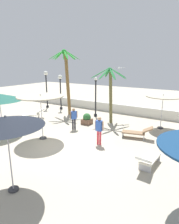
{
  "coord_description": "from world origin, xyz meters",
  "views": [
    {
      "loc": [
        6.6,
        -7.42,
        4.6
      ],
      "look_at": [
        0.0,
        3.11,
        1.4
      ],
      "focal_mm": 30.63,
      "sensor_mm": 36.0,
      "label": 1
    }
  ],
  "objects_px": {
    "patio_umbrella_0": "(163,98)",
    "lounge_chair_1": "(137,132)",
    "palm_tree_0": "(67,74)",
    "patio_umbrella_4": "(6,122)",
    "lamp_post_2": "(46,83)",
    "planter": "(87,119)",
    "lamp_post_1": "(60,86)",
    "lounge_chair_0": "(33,114)",
    "lamp_post_3": "(96,96)",
    "guest_1": "(74,117)",
    "guest_0": "(99,128)",
    "palm_tree_1": "(110,86)",
    "seagull_0": "(119,68)",
    "patio_umbrella_3": "(40,98)",
    "lounge_chair_2": "(148,159)"
  },
  "relations": [
    {
      "from": "patio_umbrella_0",
      "to": "lounge_chair_1",
      "type": "xyz_separation_m",
      "value": [
        -0.83,
        -2.73,
        -1.83
      ]
    },
    {
      "from": "patio_umbrella_0",
      "to": "palm_tree_0",
      "type": "relative_size",
      "value": 0.43
    },
    {
      "from": "patio_umbrella_0",
      "to": "patio_umbrella_4",
      "type": "bearing_deg",
      "value": -106.8
    },
    {
      "from": "lamp_post_2",
      "to": "planter",
      "type": "distance_m",
      "value": 7.41
    },
    {
      "from": "lounge_chair_1",
      "to": "lamp_post_1",
      "type": "bearing_deg",
      "value": 159.26
    },
    {
      "from": "lounge_chair_0",
      "to": "planter",
      "type": "relative_size",
      "value": 2.16
    },
    {
      "from": "lamp_post_3",
      "to": "guest_1",
      "type": "distance_m",
      "value": 3.9
    },
    {
      "from": "palm_tree_0",
      "to": "lamp_post_3",
      "type": "bearing_deg",
      "value": 12.87
    },
    {
      "from": "palm_tree_0",
      "to": "guest_1",
      "type": "height_order",
      "value": "palm_tree_0"
    },
    {
      "from": "palm_tree_0",
      "to": "lamp_post_2",
      "type": "xyz_separation_m",
      "value": [
        -3.41,
        0.88,
        -1.05
      ]
    },
    {
      "from": "guest_0",
      "to": "lounge_chair_0",
      "type": "bearing_deg",
      "value": 166.75
    },
    {
      "from": "lamp_post_2",
      "to": "lamp_post_3",
      "type": "bearing_deg",
      "value": -2.56
    },
    {
      "from": "palm_tree_1",
      "to": "lamp_post_1",
      "type": "xyz_separation_m",
      "value": [
        -6.15,
        1.41,
        -0.54
      ]
    },
    {
      "from": "lounge_chair_1",
      "to": "seagull_0",
      "type": "height_order",
      "value": "seagull_0"
    },
    {
      "from": "patio_umbrella_0",
      "to": "patio_umbrella_3",
      "type": "bearing_deg",
      "value": -134.42
    },
    {
      "from": "palm_tree_1",
      "to": "guest_0",
      "type": "height_order",
      "value": "palm_tree_1"
    },
    {
      "from": "lamp_post_2",
      "to": "lounge_chair_2",
      "type": "distance_m",
      "value": 14.12
    },
    {
      "from": "palm_tree_1",
      "to": "lounge_chair_1",
      "type": "height_order",
      "value": "palm_tree_1"
    },
    {
      "from": "lounge_chair_0",
      "to": "guest_1",
      "type": "height_order",
      "value": "guest_1"
    },
    {
      "from": "palm_tree_1",
      "to": "guest_1",
      "type": "xyz_separation_m",
      "value": [
        -1.38,
        -2.81,
        -1.98
      ]
    },
    {
      "from": "lamp_post_3",
      "to": "guest_0",
      "type": "relative_size",
      "value": 2.04
    },
    {
      "from": "patio_umbrella_0",
      "to": "guest_0",
      "type": "relative_size",
      "value": 1.48
    },
    {
      "from": "lamp_post_3",
      "to": "lounge_chair_1",
      "type": "bearing_deg",
      "value": -32.14
    },
    {
      "from": "palm_tree_0",
      "to": "seagull_0",
      "type": "relative_size",
      "value": 6.59
    },
    {
      "from": "lounge_chair_2",
      "to": "guest_0",
      "type": "distance_m",
      "value": 3.33
    },
    {
      "from": "lamp_post_1",
      "to": "guest_0",
      "type": "xyz_separation_m",
      "value": [
        7.55,
        -5.55,
        -1.34
      ]
    },
    {
      "from": "patio_umbrella_0",
      "to": "planter",
      "type": "height_order",
      "value": "patio_umbrella_0"
    },
    {
      "from": "lounge_chair_2",
      "to": "seagull_0",
      "type": "height_order",
      "value": "seagull_0"
    },
    {
      "from": "guest_0",
      "to": "planter",
      "type": "xyz_separation_m",
      "value": [
        -2.68,
        2.86,
        -0.64
      ]
    },
    {
      "from": "lounge_chair_2",
      "to": "planter",
      "type": "bearing_deg",
      "value": 146.26
    },
    {
      "from": "palm_tree_1",
      "to": "seagull_0",
      "type": "xyz_separation_m",
      "value": [
        0.07,
        1.43,
        1.3
      ]
    },
    {
      "from": "patio_umbrella_0",
      "to": "lounge_chair_1",
      "type": "relative_size",
      "value": 1.28
    },
    {
      "from": "lounge_chair_0",
      "to": "planter",
      "type": "bearing_deg",
      "value": 13.37
    },
    {
      "from": "lounge_chair_2",
      "to": "guest_1",
      "type": "bearing_deg",
      "value": 158.39
    },
    {
      "from": "lounge_chair_0",
      "to": "lamp_post_2",
      "type": "bearing_deg",
      "value": 117.52
    },
    {
      "from": "patio_umbrella_0",
      "to": "seagull_0",
      "type": "bearing_deg",
      "value": 168.76
    },
    {
      "from": "palm_tree_1",
      "to": "planter",
      "type": "height_order",
      "value": "palm_tree_1"
    },
    {
      "from": "guest_1",
      "to": "seagull_0",
      "type": "height_order",
      "value": "seagull_0"
    },
    {
      "from": "palm_tree_1",
      "to": "guest_0",
      "type": "distance_m",
      "value": 4.76
    },
    {
      "from": "lounge_chair_0",
      "to": "palm_tree_1",
      "type": "bearing_deg",
      "value": 21.88
    },
    {
      "from": "lamp_post_2",
      "to": "lounge_chair_2",
      "type": "relative_size",
      "value": 2.0
    },
    {
      "from": "lounge_chair_2",
      "to": "guest_1",
      "type": "xyz_separation_m",
      "value": [
        -5.9,
        2.34,
        0.53
      ]
    },
    {
      "from": "patio_umbrella_3",
      "to": "planter",
      "type": "distance_m",
      "value": 4.57
    },
    {
      "from": "palm_tree_0",
      "to": "lounge_chair_1",
      "type": "distance_m",
      "value": 8.45
    },
    {
      "from": "patio_umbrella_0",
      "to": "guest_1",
      "type": "height_order",
      "value": "patio_umbrella_0"
    },
    {
      "from": "palm_tree_0",
      "to": "guest_0",
      "type": "xyz_separation_m",
      "value": [
        5.87,
        -4.5,
        -2.64
      ]
    },
    {
      "from": "patio_umbrella_3",
      "to": "lamp_post_1",
      "type": "xyz_separation_m",
      "value": [
        -4.14,
        6.64,
        -0.22
      ]
    },
    {
      "from": "patio_umbrella_3",
      "to": "lounge_chair_1",
      "type": "distance_m",
      "value": 6.29
    },
    {
      "from": "lamp_post_2",
      "to": "guest_0",
      "type": "height_order",
      "value": "lamp_post_2"
    },
    {
      "from": "palm_tree_1",
      "to": "lamp_post_3",
      "type": "xyz_separation_m",
      "value": [
        -1.82,
        0.97,
        -1.1
      ]
    }
  ]
}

